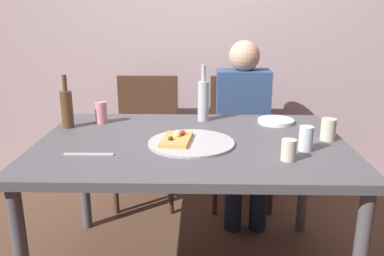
{
  "coord_description": "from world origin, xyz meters",
  "views": [
    {
      "loc": [
        0.04,
        -1.86,
        1.36
      ],
      "look_at": [
        0.0,
        0.05,
        0.8
      ],
      "focal_mm": 37.41,
      "sensor_mm": 36.0,
      "label": 1
    }
  ],
  "objects_px": {
    "beer_bottle": "(67,108)",
    "chair_left": "(147,131)",
    "pizza_tray": "(192,143)",
    "chair_right": "(241,132)",
    "dining_table": "(192,155)",
    "tumbler_far": "(328,129)",
    "wine_glass": "(306,139)",
    "pizza_slice_last": "(177,139)",
    "plate_stack": "(276,121)",
    "guest_in_sweater": "(243,120)",
    "table_knife": "(89,154)",
    "tumbler_near": "(289,150)",
    "soda_can": "(101,112)",
    "wine_bottle": "(203,100)"
  },
  "relations": [
    {
      "from": "wine_glass",
      "to": "table_knife",
      "type": "height_order",
      "value": "wine_glass"
    },
    {
      "from": "dining_table",
      "to": "wine_glass",
      "type": "xyz_separation_m",
      "value": [
        0.52,
        -0.13,
        0.13
      ]
    },
    {
      "from": "dining_table",
      "to": "tumbler_near",
      "type": "xyz_separation_m",
      "value": [
        0.42,
        -0.26,
        0.12
      ]
    },
    {
      "from": "dining_table",
      "to": "soda_can",
      "type": "height_order",
      "value": "soda_can"
    },
    {
      "from": "pizza_slice_last",
      "to": "chair_left",
      "type": "height_order",
      "value": "chair_left"
    },
    {
      "from": "tumbler_near",
      "to": "soda_can",
      "type": "distance_m",
      "value": 1.09
    },
    {
      "from": "guest_in_sweater",
      "to": "beer_bottle",
      "type": "bearing_deg",
      "value": 28.31
    },
    {
      "from": "tumbler_far",
      "to": "plate_stack",
      "type": "xyz_separation_m",
      "value": [
        -0.2,
        0.3,
        -0.04
      ]
    },
    {
      "from": "tumbler_far",
      "to": "dining_table",
      "type": "bearing_deg",
      "value": -177.59
    },
    {
      "from": "plate_stack",
      "to": "dining_table",
      "type": "bearing_deg",
      "value": -144.96
    },
    {
      "from": "beer_bottle",
      "to": "chair_left",
      "type": "height_order",
      "value": "beer_bottle"
    },
    {
      "from": "pizza_tray",
      "to": "wine_glass",
      "type": "bearing_deg",
      "value": -8.58
    },
    {
      "from": "tumbler_far",
      "to": "tumbler_near",
      "type": "bearing_deg",
      "value": -131.53
    },
    {
      "from": "pizza_slice_last",
      "to": "tumbler_near",
      "type": "distance_m",
      "value": 0.53
    },
    {
      "from": "table_knife",
      "to": "guest_in_sweater",
      "type": "relative_size",
      "value": 0.19
    },
    {
      "from": "pizza_slice_last",
      "to": "soda_can",
      "type": "distance_m",
      "value": 0.57
    },
    {
      "from": "tumbler_near",
      "to": "table_knife",
      "type": "distance_m",
      "value": 0.87
    },
    {
      "from": "chair_right",
      "to": "guest_in_sweater",
      "type": "distance_m",
      "value": 0.2
    },
    {
      "from": "beer_bottle",
      "to": "dining_table",
      "type": "bearing_deg",
      "value": -17.54
    },
    {
      "from": "dining_table",
      "to": "guest_in_sweater",
      "type": "relative_size",
      "value": 1.28
    },
    {
      "from": "beer_bottle",
      "to": "pizza_slice_last",
      "type": "bearing_deg",
      "value": -23.24
    },
    {
      "from": "pizza_tray",
      "to": "chair_right",
      "type": "relative_size",
      "value": 0.46
    },
    {
      "from": "beer_bottle",
      "to": "tumbler_near",
      "type": "distance_m",
      "value": 1.19
    },
    {
      "from": "dining_table",
      "to": "pizza_tray",
      "type": "relative_size",
      "value": 3.63
    },
    {
      "from": "dining_table",
      "to": "pizza_slice_last",
      "type": "relative_size",
      "value": 6.41
    },
    {
      "from": "tumbler_near",
      "to": "soda_can",
      "type": "bearing_deg",
      "value": 148.93
    },
    {
      "from": "beer_bottle",
      "to": "tumbler_far",
      "type": "xyz_separation_m",
      "value": [
        1.35,
        -0.19,
        -0.06
      ]
    },
    {
      "from": "table_knife",
      "to": "chair_right",
      "type": "xyz_separation_m",
      "value": [
        0.78,
        1.12,
        -0.24
      ]
    },
    {
      "from": "table_knife",
      "to": "chair_left",
      "type": "distance_m",
      "value": 1.15
    },
    {
      "from": "tumbler_far",
      "to": "plate_stack",
      "type": "bearing_deg",
      "value": 123.39
    },
    {
      "from": "soda_can",
      "to": "table_knife",
      "type": "height_order",
      "value": "soda_can"
    },
    {
      "from": "pizza_slice_last",
      "to": "chair_left",
      "type": "bearing_deg",
      "value": 106.17
    },
    {
      "from": "plate_stack",
      "to": "chair_right",
      "type": "height_order",
      "value": "chair_right"
    },
    {
      "from": "soda_can",
      "to": "chair_right",
      "type": "height_order",
      "value": "chair_right"
    },
    {
      "from": "plate_stack",
      "to": "chair_left",
      "type": "bearing_deg",
      "value": 144.67
    },
    {
      "from": "chair_right",
      "to": "beer_bottle",
      "type": "bearing_deg",
      "value": 34.54
    },
    {
      "from": "beer_bottle",
      "to": "tumbler_far",
      "type": "bearing_deg",
      "value": -7.86
    },
    {
      "from": "beer_bottle",
      "to": "chair_left",
      "type": "relative_size",
      "value": 0.32
    },
    {
      "from": "dining_table",
      "to": "plate_stack",
      "type": "height_order",
      "value": "plate_stack"
    },
    {
      "from": "tumbler_near",
      "to": "chair_left",
      "type": "bearing_deg",
      "value": 123.28
    },
    {
      "from": "pizza_slice_last",
      "to": "wine_glass",
      "type": "relative_size",
      "value": 2.07
    },
    {
      "from": "wine_bottle",
      "to": "plate_stack",
      "type": "height_order",
      "value": "wine_bottle"
    },
    {
      "from": "tumbler_near",
      "to": "dining_table",
      "type": "bearing_deg",
      "value": 148.45
    },
    {
      "from": "dining_table",
      "to": "pizza_tray",
      "type": "bearing_deg",
      "value": -88.92
    },
    {
      "from": "tumbler_far",
      "to": "plate_stack",
      "type": "relative_size",
      "value": 0.53
    },
    {
      "from": "pizza_tray",
      "to": "tumbler_near",
      "type": "height_order",
      "value": "tumbler_near"
    },
    {
      "from": "pizza_slice_last",
      "to": "pizza_tray",
      "type": "bearing_deg",
      "value": -5.02
    },
    {
      "from": "soda_can",
      "to": "chair_left",
      "type": "relative_size",
      "value": 0.14
    },
    {
      "from": "table_knife",
      "to": "guest_in_sweater",
      "type": "distance_m",
      "value": 1.25
    },
    {
      "from": "pizza_slice_last",
      "to": "chair_left",
      "type": "relative_size",
      "value": 0.26
    }
  ]
}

